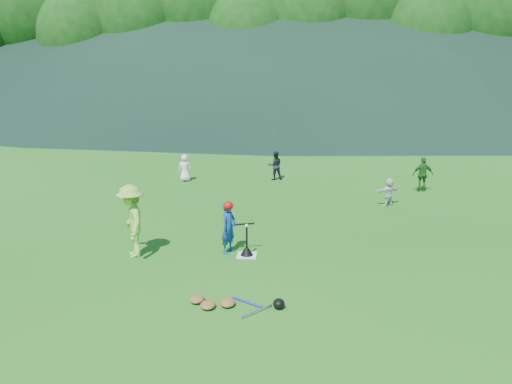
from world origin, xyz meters
TOP-DOWN VIEW (x-y plane):
  - ground at (0.00, 0.00)m, footprint 120.00×120.00m
  - home_plate at (0.00, 0.00)m, footprint 0.45×0.45m
  - baseball at (0.00, 0.00)m, footprint 0.08×0.08m
  - batter_child at (-0.45, 0.17)m, footprint 0.47×0.54m
  - adult_coach at (-2.64, -0.23)m, footprint 1.03×1.26m
  - fielder_a at (-3.15, 7.42)m, footprint 0.58×0.45m
  - fielder_b at (0.27, 7.98)m, footprint 0.63×0.54m
  - fielder_c at (5.50, 6.57)m, footprint 0.74×0.38m
  - fielder_d at (4.01, 4.63)m, footprint 0.86×0.62m
  - batting_tee at (0.00, 0.00)m, footprint 0.30×0.30m
  - batter_gear at (-0.42, 0.17)m, footprint 0.73×0.26m
  - equipment_pile at (-0.09, -2.53)m, footprint 1.80×0.82m
  - outfield_fence at (0.00, 28.00)m, footprint 70.07×0.08m
  - tree_line at (0.20, 33.83)m, footprint 70.04×11.40m
  - distant_hills at (-7.63, 81.81)m, footprint 155.00×140.00m

SIDE VIEW (x-z plane):
  - ground at x=0.00m, z-range 0.00..0.00m
  - home_plate at x=0.00m, z-range 0.00..0.02m
  - equipment_pile at x=-0.09m, z-range -0.03..0.16m
  - batting_tee at x=0.00m, z-range -0.21..0.47m
  - fielder_d at x=4.01m, z-range 0.00..0.90m
  - fielder_a at x=-3.15m, z-range 0.00..1.03m
  - fielder_b at x=0.27m, z-range 0.00..1.11m
  - fielder_c at x=5.50m, z-range 0.00..1.22m
  - batter_child at x=-0.45m, z-range 0.00..1.24m
  - outfield_fence at x=0.00m, z-range 0.03..1.36m
  - baseball at x=0.00m, z-range 0.70..0.78m
  - adult_coach at x=-2.64m, z-range 0.00..1.70m
  - batter_gear at x=-0.42m, z-range 0.82..1.43m
  - tree_line at x=0.20m, z-range 0.80..15.62m
  - distant_hills at x=-7.63m, z-range -1.02..30.98m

